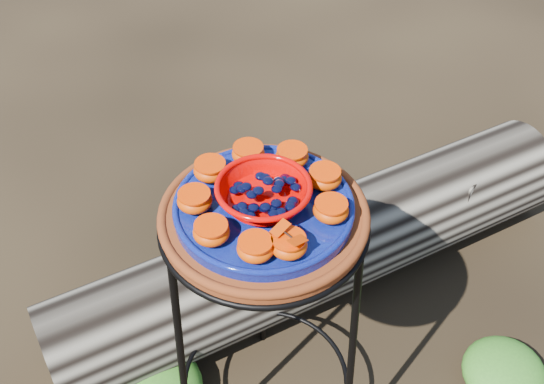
{
  "coord_description": "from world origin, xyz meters",
  "views": [
    {
      "loc": [
        -0.03,
        -0.89,
        1.63
      ],
      "look_at": [
        0.02,
        0.0,
        0.78
      ],
      "focal_mm": 45.0,
      "sensor_mm": 36.0,
      "label": 1
    }
  ],
  "objects_px": {
    "terracotta_saucer": "(264,218)",
    "cobalt_plate": "(264,208)",
    "red_bowl": "(264,195)",
    "plant_stand": "(265,331)",
    "driftwood_log": "(318,249)"
  },
  "relations": [
    {
      "from": "red_bowl",
      "to": "terracotta_saucer",
      "type": "bearing_deg",
      "value": 0.0
    },
    {
      "from": "driftwood_log",
      "to": "terracotta_saucer",
      "type": "bearing_deg",
      "value": -112.02
    },
    {
      "from": "terracotta_saucer",
      "to": "cobalt_plate",
      "type": "distance_m",
      "value": 0.03
    },
    {
      "from": "terracotta_saucer",
      "to": "driftwood_log",
      "type": "height_order",
      "value": "terracotta_saucer"
    },
    {
      "from": "terracotta_saucer",
      "to": "cobalt_plate",
      "type": "bearing_deg",
      "value": 0.0
    },
    {
      "from": "plant_stand",
      "to": "driftwood_log",
      "type": "bearing_deg",
      "value": 67.98
    },
    {
      "from": "plant_stand",
      "to": "red_bowl",
      "type": "bearing_deg",
      "value": 0.0
    },
    {
      "from": "red_bowl",
      "to": "cobalt_plate",
      "type": "bearing_deg",
      "value": 0.0
    },
    {
      "from": "plant_stand",
      "to": "driftwood_log",
      "type": "distance_m",
      "value": 0.49
    },
    {
      "from": "plant_stand",
      "to": "cobalt_plate",
      "type": "relative_size",
      "value": 2.1
    },
    {
      "from": "terracotta_saucer",
      "to": "cobalt_plate",
      "type": "height_order",
      "value": "cobalt_plate"
    },
    {
      "from": "plant_stand",
      "to": "cobalt_plate",
      "type": "bearing_deg",
      "value": 0.0
    },
    {
      "from": "terracotta_saucer",
      "to": "plant_stand",
      "type": "bearing_deg",
      "value": 0.0
    },
    {
      "from": "red_bowl",
      "to": "driftwood_log",
      "type": "distance_m",
      "value": 0.77
    },
    {
      "from": "cobalt_plate",
      "to": "plant_stand",
      "type": "bearing_deg",
      "value": 0.0
    }
  ]
}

